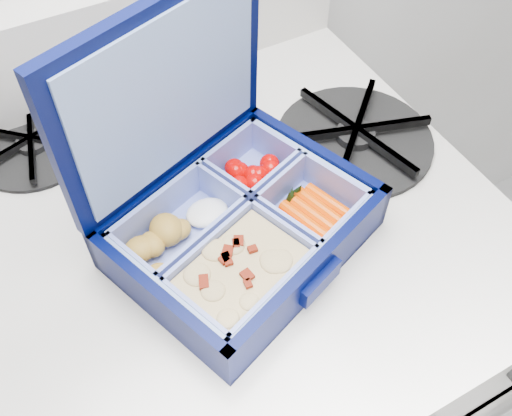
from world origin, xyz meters
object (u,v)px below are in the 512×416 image
burner_grate (356,133)px  fork (201,150)px  stove (234,366)px  bento_box (243,228)px

burner_grate → fork: (-0.18, 0.08, -0.01)m
stove → fork: 0.46m
burner_grate → fork: size_ratio=1.15×
bento_box → fork: bento_box is taller
stove → burner_grate: burner_grate is taller
stove → burner_grate: size_ratio=4.55×
bento_box → burner_grate: size_ratio=1.27×
bento_box → fork: bearing=62.7°
fork → stove: bearing=-45.0°
fork → burner_grate: bearing=32.3°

